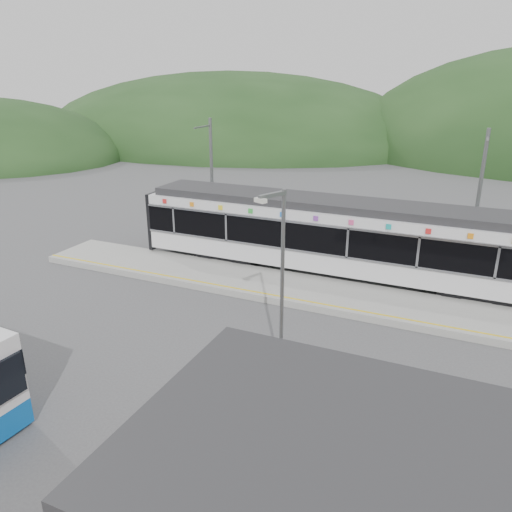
% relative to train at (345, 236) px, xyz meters
% --- Properties ---
extents(ground, '(120.00, 120.00, 0.00)m').
position_rel_train_xyz_m(ground, '(-1.52, -6.00, -2.06)').
color(ground, '#4C4C4F').
rests_on(ground, ground).
extents(hills, '(146.00, 149.00, 26.00)m').
position_rel_train_xyz_m(hills, '(4.67, -0.71, -2.06)').
color(hills, '#1E3D19').
rests_on(hills, ground).
extents(platform, '(26.00, 3.20, 0.30)m').
position_rel_train_xyz_m(platform, '(-1.52, -2.70, -1.91)').
color(platform, '#9E9E99').
rests_on(platform, ground).
extents(yellow_line, '(26.00, 0.10, 0.01)m').
position_rel_train_xyz_m(yellow_line, '(-1.52, -4.00, -1.76)').
color(yellow_line, yellow).
rests_on(yellow_line, platform).
extents(train, '(20.44, 3.01, 3.74)m').
position_rel_train_xyz_m(train, '(0.00, 0.00, 0.00)').
color(train, black).
rests_on(train, ground).
extents(catenary_mast_west, '(0.18, 1.80, 7.00)m').
position_rel_train_xyz_m(catenary_mast_west, '(-8.52, 2.56, 1.58)').
color(catenary_mast_west, slate).
rests_on(catenary_mast_west, ground).
extents(catenary_mast_east, '(0.18, 1.80, 7.00)m').
position_rel_train_xyz_m(catenary_mast_east, '(5.48, 2.56, 1.58)').
color(catenary_mast_east, slate).
rests_on(catenary_mast_east, ground).
extents(lamp_post, '(0.52, 1.13, 6.10)m').
position_rel_train_xyz_m(lamp_post, '(0.30, -9.12, 1.57)').
color(lamp_post, slate).
rests_on(lamp_post, ground).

